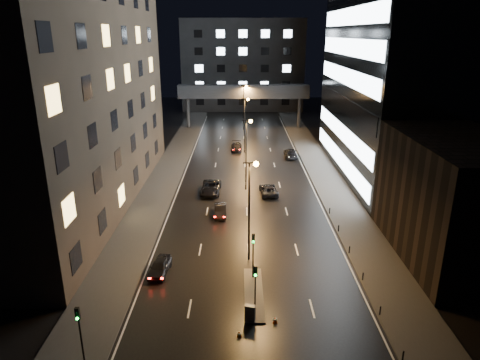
{
  "coord_description": "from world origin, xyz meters",
  "views": [
    {
      "loc": [
        -0.91,
        -29.5,
        21.3
      ],
      "look_at": [
        -0.86,
        20.56,
        4.0
      ],
      "focal_mm": 32.0,
      "sensor_mm": 36.0,
      "label": 1
    }
  ],
  "objects_px": {
    "car_away_d": "(236,147)",
    "car_toward_b": "(291,153)",
    "car_away_a": "(160,267)",
    "car_toward_a": "(269,190)",
    "car_away_b": "(220,210)",
    "car_away_c": "(211,188)",
    "utility_cabinet": "(250,313)"
  },
  "relations": [
    {
      "from": "car_away_d",
      "to": "car_toward_b",
      "type": "bearing_deg",
      "value": -25.13
    },
    {
      "from": "car_away_a",
      "to": "car_toward_a",
      "type": "relative_size",
      "value": 0.82
    },
    {
      "from": "car_away_b",
      "to": "car_toward_a",
      "type": "xyz_separation_m",
      "value": [
        6.4,
        7.24,
        0.01
      ]
    },
    {
      "from": "car_away_c",
      "to": "car_away_d",
      "type": "distance_m",
      "value": 22.95
    },
    {
      "from": "car_away_b",
      "to": "car_toward_b",
      "type": "bearing_deg",
      "value": 62.86
    },
    {
      "from": "car_away_b",
      "to": "car_toward_a",
      "type": "bearing_deg",
      "value": 45.39
    },
    {
      "from": "car_away_c",
      "to": "car_toward_a",
      "type": "bearing_deg",
      "value": -2.53
    },
    {
      "from": "car_away_b",
      "to": "utility_cabinet",
      "type": "bearing_deg",
      "value": -84.3
    },
    {
      "from": "car_away_a",
      "to": "car_away_c",
      "type": "bearing_deg",
      "value": 86.0
    },
    {
      "from": "car_away_b",
      "to": "car_toward_b",
      "type": "height_order",
      "value": "car_toward_b"
    },
    {
      "from": "car_away_b",
      "to": "car_away_c",
      "type": "xyz_separation_m",
      "value": [
        -1.67,
        7.81,
        0.12
      ]
    },
    {
      "from": "car_toward_a",
      "to": "car_toward_b",
      "type": "height_order",
      "value": "car_toward_b"
    },
    {
      "from": "car_away_b",
      "to": "car_away_a",
      "type": "bearing_deg",
      "value": -113.9
    },
    {
      "from": "car_away_c",
      "to": "utility_cabinet",
      "type": "distance_m",
      "value": 28.74
    },
    {
      "from": "car_toward_b",
      "to": "utility_cabinet",
      "type": "xyz_separation_m",
      "value": [
        -8.37,
        -46.43,
        0.05
      ]
    },
    {
      "from": "car_away_a",
      "to": "car_toward_a",
      "type": "xyz_separation_m",
      "value": [
        11.46,
        20.58,
        -0.0
      ]
    },
    {
      "from": "car_toward_a",
      "to": "car_away_a",
      "type": "bearing_deg",
      "value": 56.56
    },
    {
      "from": "car_away_c",
      "to": "car_away_d",
      "type": "bearing_deg",
      "value": 82.91
    },
    {
      "from": "utility_cabinet",
      "to": "car_away_b",
      "type": "bearing_deg",
      "value": 113.75
    },
    {
      "from": "car_away_d",
      "to": "car_toward_b",
      "type": "xyz_separation_m",
      "value": [
        9.77,
        -4.59,
        0.06
      ]
    },
    {
      "from": "car_away_d",
      "to": "utility_cabinet",
      "type": "relative_size",
      "value": 3.65
    },
    {
      "from": "car_toward_b",
      "to": "car_away_b",
      "type": "bearing_deg",
      "value": 67.32
    },
    {
      "from": "car_toward_a",
      "to": "car_toward_b",
      "type": "bearing_deg",
      "value": -109.73
    },
    {
      "from": "car_away_b",
      "to": "utility_cabinet",
      "type": "xyz_separation_m",
      "value": [
        3.18,
        -20.52,
        0.16
      ]
    },
    {
      "from": "car_away_b",
      "to": "car_away_d",
      "type": "bearing_deg",
      "value": 83.54
    },
    {
      "from": "car_away_d",
      "to": "utility_cabinet",
      "type": "bearing_deg",
      "value": -88.38
    },
    {
      "from": "car_toward_a",
      "to": "car_toward_b",
      "type": "relative_size",
      "value": 0.91
    },
    {
      "from": "car_away_a",
      "to": "car_toward_b",
      "type": "distance_m",
      "value": 42.62
    },
    {
      "from": "car_toward_b",
      "to": "utility_cabinet",
      "type": "relative_size",
      "value": 3.94
    },
    {
      "from": "car_away_d",
      "to": "car_toward_b",
      "type": "relative_size",
      "value": 0.93
    },
    {
      "from": "car_away_a",
      "to": "car_away_c",
      "type": "distance_m",
      "value": 21.42
    },
    {
      "from": "car_away_a",
      "to": "car_toward_b",
      "type": "bearing_deg",
      "value": 72.17
    }
  ]
}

